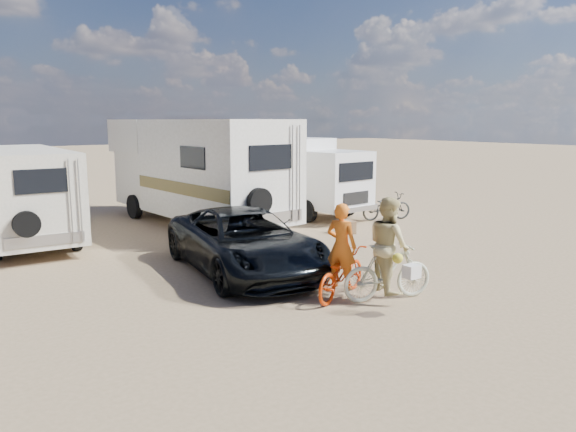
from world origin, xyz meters
TOP-DOWN VIEW (x-y plane):
  - ground at (0.00, 0.00)m, footprint 140.00×140.00m
  - rv_main at (0.14, 7.18)m, footprint 3.04×8.14m
  - rv_left at (-5.17, 7.53)m, footprint 2.45×6.14m
  - box_truck at (4.12, 7.27)m, footprint 2.58×6.80m
  - dark_suv at (-1.81, 1.15)m, footprint 3.23×5.53m
  - bike_man at (-1.26, -1.54)m, footprint 1.96×1.30m
  - bike_woman at (-0.66, -2.22)m, footprint 1.94×1.07m
  - rider_man at (-1.26, -1.54)m, footprint 0.61×0.73m
  - rider_woman at (-0.66, -2.22)m, footprint 0.94×1.07m
  - bike_parked at (5.82, 3.94)m, footprint 1.93×1.20m
  - cooler at (-0.30, 3.36)m, footprint 0.60×0.48m
  - crate at (3.08, 3.05)m, footprint 0.62×0.62m

SIDE VIEW (x-z plane):
  - ground at x=0.00m, z-range 0.00..0.00m
  - crate at x=3.08m, z-range 0.00..0.39m
  - cooler at x=-0.30m, z-range 0.00..0.43m
  - bike_parked at x=5.82m, z-range 0.00..0.96m
  - bike_man at x=-1.26m, z-range 0.00..0.97m
  - bike_woman at x=-0.66m, z-range 0.00..1.13m
  - dark_suv at x=-1.81m, z-range 0.00..1.45m
  - rider_man at x=-1.26m, z-range 0.00..1.71m
  - rider_woman at x=-0.66m, z-range 0.00..1.85m
  - rv_left at x=-5.17m, z-range 0.00..2.67m
  - box_truck at x=4.12m, z-range 0.00..2.82m
  - rv_main at x=0.14m, z-range 0.00..3.49m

